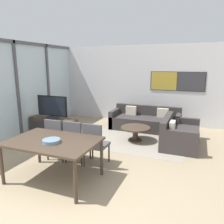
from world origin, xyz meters
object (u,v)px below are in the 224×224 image
Objects in this scene: dining_table at (53,144)px; dining_chair_left at (57,137)px; tv_console at (53,125)px; coffee_table at (135,130)px; dining_chair_centre at (76,139)px; television at (52,107)px; sofa_main at (145,121)px; sofa_side at (178,135)px; dining_chair_right at (95,142)px; fruit_bowl at (51,141)px.

dining_table is 1.72× the size of dining_chair_left.
coffee_table is at bearing 5.10° from tv_console.
television is at bearing 138.17° from dining_chair_centre.
dining_chair_left reaches higher than coffee_table.
dining_chair_centre is (-0.83, -1.84, 0.23)m from coffee_table.
dining_chair_left is at bearing 121.02° from dining_table.
sofa_side is at bearing -44.45° from sofa_main.
tv_console is at bearing 129.31° from dining_chair_left.
tv_console is at bearing 95.02° from sofa_side.
sofa_main is 1.22m from coffee_table.
coffee_table is 1.89m from dining_chair_right.
dining_chair_right reaches higher than coffee_table.
dining_table is 1.72× the size of dining_chair_centre.
sofa_main reaches higher than tv_console.
coffee_table is at bearing 74.29° from fruit_bowl.
television reaches higher than tv_console.
sofa_main is 2.70× the size of coffee_table.
sofa_side is at bearing 4.83° from coffee_table.
fruit_bowl is at bearing -86.28° from dining_chair_centre.
dining_table is (-1.97, -2.73, 0.44)m from sofa_side.
dining_chair_right is at bearing -96.77° from sofa_main.
dining_chair_centre reaches higher than tv_console.
coffee_table is (-1.14, -0.10, 0.04)m from sofa_side.
television is 1.11× the size of dining_chair_centre.
dining_chair_centre and dining_chair_right have the same top height.
television is 0.65× the size of dining_table.
dining_chair_centre reaches higher than coffee_table.
television reaches higher than dining_chair_centre.
dining_chair_left is at bearing -112.84° from sofa_main.
sofa_side is 1.59× the size of dining_chair_centre.
sofa_main is 2.35× the size of dining_chair_right.
coffee_table is 0.87× the size of dining_chair_right.
sofa_main is at bearing 77.84° from dining_table.
fruit_bowl is (0.52, -0.88, 0.28)m from dining_chair_left.
tv_console is 2.12m from dining_chair_left.
dining_table is at bearing 144.18° from sofa_side.
dining_table is 1.72× the size of dining_chair_right.
television is 2.79m from dining_chair_right.
dining_chair_left is at bearing -50.69° from tv_console.
sofa_main is 2.35× the size of dining_chair_centre.
fruit_bowl is at bearing -61.09° from dining_table.
dining_chair_centre is at bearing 134.51° from sofa_side.
tv_console is at bearing -90.00° from television.
dining_chair_centre is at bearing -41.82° from tv_console.
television reaches higher than sofa_side.
sofa_side is 1.59× the size of dining_chair_right.
sofa_side reaches higher than coffee_table.
dining_chair_left is (1.33, -1.62, -0.29)m from television.
dining_chair_right is (0.93, 0.02, 0.00)m from dining_chair_left.
television is 1.27× the size of coffee_table.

